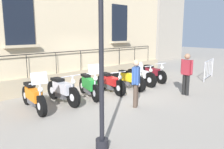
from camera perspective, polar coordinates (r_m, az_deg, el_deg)
name	(u,v)px	position (r m, az deg, el deg)	size (l,w,h in m)	color
ground_plane	(110,93)	(9.62, -0.40, -4.61)	(60.00, 60.00, 0.00)	gray
motorcycle_orange	(34,97)	(7.88, -18.96, -5.35)	(2.11, 0.66, 1.35)	black
motorcycle_silver	(63,90)	(8.35, -12.18, -3.89)	(2.06, 0.74, 1.09)	black
motorcycle_green	(89,86)	(8.91, -5.74, -2.79)	(1.95, 0.84, 1.39)	black
motorcycle_red	(110,83)	(9.60, -0.38, -2.08)	(1.97, 0.77, 0.96)	black
motorcycle_yellow	(128,80)	(10.22, 4.03, -1.29)	(2.05, 0.55, 1.26)	black
motorcycle_white	(141,76)	(11.06, 7.16, -0.41)	(2.00, 0.59, 0.99)	black
motorcycle_maroon	(152,73)	(11.96, 10.04, 0.34)	(2.01, 0.84, 1.01)	black
crowd_barrier	(209,69)	(13.40, 22.96, 1.34)	(0.42, 1.91, 1.05)	#B7B7BF
pedestrian_standing	(187,72)	(9.59, 18.07, 0.65)	(0.53, 0.25, 1.68)	black
pedestrian_walking	(136,81)	(7.71, 5.99, -1.55)	(0.37, 0.47, 1.62)	#47382D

